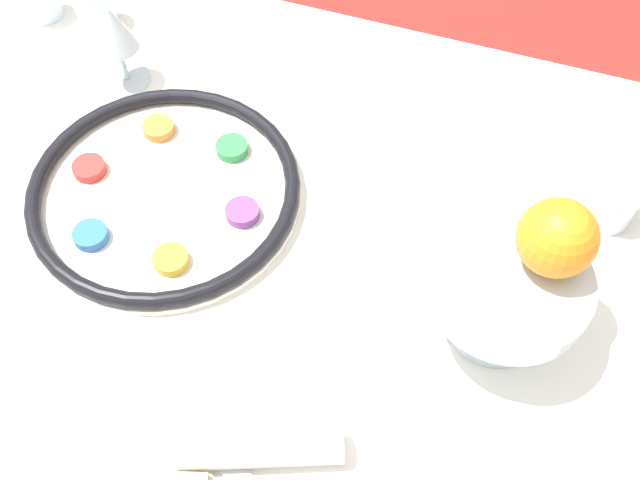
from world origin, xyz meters
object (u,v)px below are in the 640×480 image
Objects in this scene: fruit_stand at (507,289)px; orange_fruit at (557,238)px; seder_plate at (164,191)px; wine_glass at (114,32)px; napkin_roll at (261,449)px; cup_near at (612,202)px; cup_mid at (95,6)px.

orange_fruit reaches higher than fruit_stand.
seder_plate is 0.50m from orange_fruit.
wine_glass is 0.64m from fruit_stand.
cup_near is at bearing 55.26° from napkin_roll.
napkin_roll is at bearing -48.17° from cup_mid.
cup_near is 0.81m from cup_mid.
cup_mid is (-0.70, 0.33, -0.05)m from fruit_stand.
cup_near and cup_mid have the same top height.
fruit_stand is 2.82× the size of cup_mid.
napkin_roll is at bearing -124.74° from cup_near.
fruit_stand is at bearing -117.09° from cup_near.
seder_plate is at bearing 174.27° from fruit_stand.
wine_glass reaches higher than seder_plate.
wine_glass is at bearing 178.28° from cup_near.
orange_fruit is at bearing -113.19° from cup_near.
fruit_stand is 0.77m from cup_mid.
orange_fruit is (0.63, -0.19, 0.06)m from wine_glass.
cup_near reaches higher than napkin_roll.
orange_fruit reaches higher than napkin_roll.
fruit_stand is 1.03× the size of napkin_roll.
fruit_stand is 2.82× the size of cup_near.
fruit_stand is 0.08m from orange_fruit.
cup_near is at bearing 62.91° from fruit_stand.
napkin_roll is 2.73× the size of cup_mid.
cup_mid is (-0.50, 0.56, 0.01)m from napkin_roll.
seder_plate is 0.57m from cup_near.
cup_near is 1.00× the size of cup_mid.
cup_near is at bearing 16.20° from seder_plate.
seder_plate is 0.45m from fruit_stand.
napkin_roll is 2.73× the size of cup_near.
wine_glass is 0.61m from napkin_roll.
orange_fruit reaches higher than cup_near.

